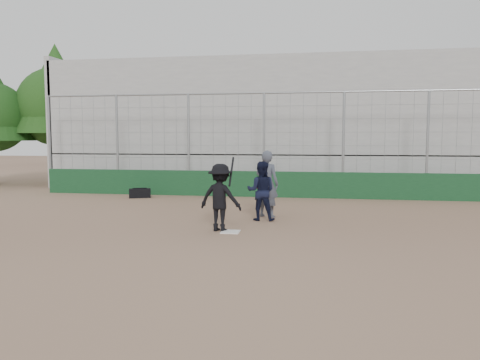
% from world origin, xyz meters
% --- Properties ---
extents(ground, '(90.00, 90.00, 0.00)m').
position_xyz_m(ground, '(0.00, 0.00, 0.00)').
color(ground, brown).
rests_on(ground, ground).
extents(home_plate, '(0.44, 0.44, 0.02)m').
position_xyz_m(home_plate, '(0.00, 0.00, 0.01)').
color(home_plate, white).
rests_on(home_plate, ground).
extents(backstop, '(18.10, 0.25, 4.04)m').
position_xyz_m(backstop, '(0.00, 7.00, 0.96)').
color(backstop, '#123A1D').
rests_on(backstop, ground).
extents(bleachers, '(20.25, 6.70, 6.98)m').
position_xyz_m(bleachers, '(0.00, 11.95, 2.92)').
color(bleachers, '#9C9C9C').
rests_on(bleachers, ground).
extents(tree_left, '(4.48, 4.48, 7.00)m').
position_xyz_m(tree_left, '(-11.00, 11.00, 4.39)').
color(tree_left, '#3D2B16').
rests_on(tree_left, ground).
extents(batter_at_plate, '(1.18, 0.85, 1.82)m').
position_xyz_m(batter_at_plate, '(-0.28, 0.14, 0.83)').
color(batter_at_plate, black).
rests_on(batter_at_plate, ground).
extents(catcher_crouched, '(0.83, 0.66, 1.11)m').
position_xyz_m(catcher_crouched, '(0.53, 1.73, 0.55)').
color(catcher_crouched, black).
rests_on(catcher_crouched, ground).
extents(umpire, '(0.82, 0.68, 1.74)m').
position_xyz_m(umpire, '(0.63, 2.37, 0.87)').
color(umpire, '#444A57').
rests_on(umpire, ground).
extents(equipment_bag, '(0.88, 0.62, 0.38)m').
position_xyz_m(equipment_bag, '(-4.65, 5.94, 0.17)').
color(equipment_bag, black).
rests_on(equipment_bag, ground).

